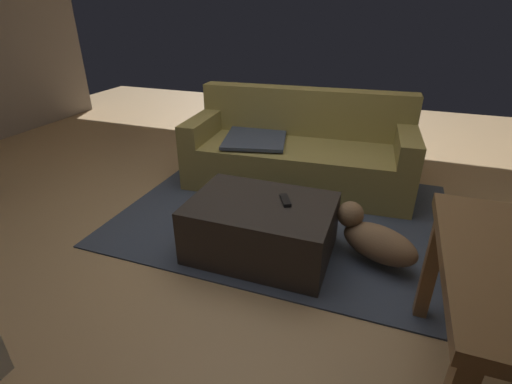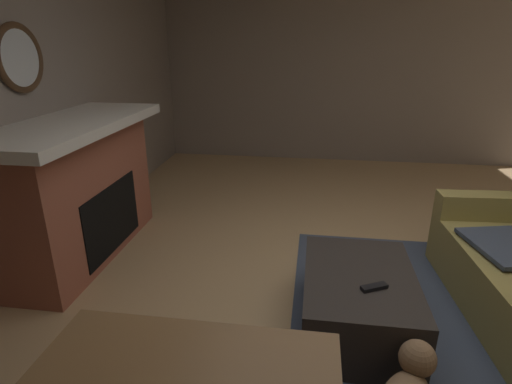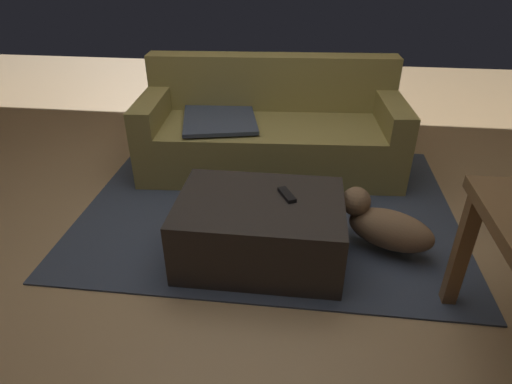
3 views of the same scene
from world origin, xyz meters
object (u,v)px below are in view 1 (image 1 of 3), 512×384
couch (298,153)px  small_dog (374,239)px  tv_remote (285,200)px  ottoman_coffee_table (261,228)px

couch → small_dog: bearing=-53.6°
couch → small_dog: couch is taller
tv_remote → small_dog: 0.64m
tv_remote → small_dog: bearing=-18.6°
ottoman_coffee_table → tv_remote: 0.27m
couch → ottoman_coffee_table: bearing=-87.4°
ottoman_coffee_table → small_dog: ottoman_coffee_table is taller
ottoman_coffee_table → tv_remote: size_ratio=5.98×
couch → ottoman_coffee_table: couch is taller
couch → tv_remote: 1.19m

